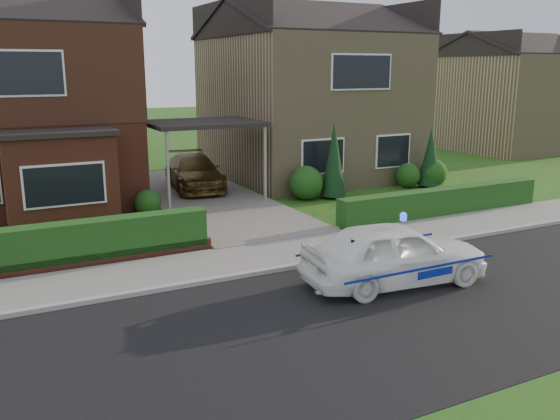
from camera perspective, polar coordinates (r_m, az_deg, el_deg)
ground at (r=11.82m, az=11.61°, el=-9.42°), size 120.00×120.00×0.00m
road at (r=11.82m, az=11.61°, el=-9.42°), size 60.00×6.00×0.02m
kerb at (r=14.14m, az=3.90°, el=-5.03°), size 60.00×0.16×0.12m
sidewalk at (r=15.00m, az=1.84°, el=-3.94°), size 60.00×2.00×0.10m
driveway at (r=21.10m, az=-7.23°, el=1.14°), size 3.80×12.00×0.12m
house_left at (r=22.36m, az=-24.52°, el=10.45°), size 7.50×9.53×7.25m
house_right at (r=25.79m, az=2.60°, el=11.55°), size 7.50×8.06×7.25m
carport_link at (r=20.66m, az=-7.40°, el=8.16°), size 3.80×3.00×2.77m
dwarf_wall at (r=14.44m, az=-21.31°, el=-5.05°), size 7.70×0.25×0.36m
hedge_left at (r=14.64m, az=-21.32°, el=-5.55°), size 7.50×0.55×0.90m
hedge_right at (r=19.30m, az=15.26°, el=-0.59°), size 7.50×0.55×0.80m
shrub_left_mid at (r=18.38m, az=-17.24°, el=0.69°), size 1.32×1.32×1.32m
shrub_left_near at (r=19.04m, az=-12.62°, el=0.67°), size 0.84×0.84×0.84m
shrub_right_near at (r=20.88m, az=2.53°, el=2.61°), size 1.20×1.20×1.20m
shrub_right_mid at (r=23.55m, az=12.21°, el=3.28°), size 0.96×0.96×0.96m
shrub_right_far at (r=23.96m, az=14.53°, el=3.47°), size 1.08×1.08×1.08m
conifer_a at (r=21.09m, az=5.19°, el=4.62°), size 0.90×0.90×2.60m
conifer_b at (r=23.74m, az=14.25°, el=4.76°), size 0.90×0.90×2.20m
neighbour_right at (r=36.41m, az=21.03°, el=9.59°), size 6.50×7.00×5.20m
police_car at (r=12.89m, az=10.96°, el=-4.18°), size 3.71×4.18×1.54m
driveway_car at (r=22.51m, az=-8.26°, el=3.65°), size 2.30×4.47×1.24m
potted_plant_a at (r=15.25m, az=-15.72°, el=-2.73°), size 0.50×0.40×0.83m
potted_plant_b at (r=15.79m, az=-19.49°, el=-2.40°), size 0.61×0.59×0.86m
potted_plant_c at (r=15.56m, az=-19.29°, el=-2.72°), size 0.61×0.61×0.80m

